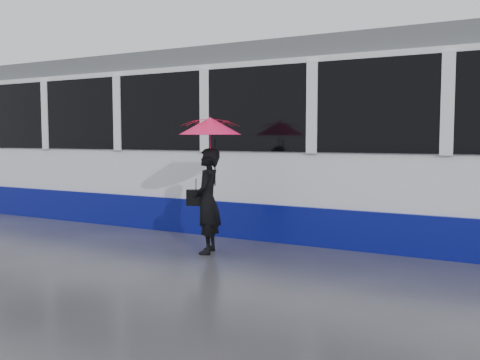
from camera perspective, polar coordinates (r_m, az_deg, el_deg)
The scene contains 6 objects.
ground at distance 7.73m, azimuth 0.93°, elevation -8.38°, with size 90.00×90.00×0.00m, color #2B2C31.
rails at distance 9.96m, azimuth 7.76°, elevation -5.42°, with size 34.00×1.51×0.02m.
tram at distance 10.24m, azimuth 2.35°, elevation 4.04°, with size 26.00×2.56×3.35m.
woman at distance 7.98m, azimuth -3.47°, elevation -2.25°, with size 0.57×0.38×1.57m, color black.
umbrella at distance 7.90m, azimuth -3.20°, elevation 4.48°, with size 1.20×1.20×1.06m.
handbag at distance 8.11m, azimuth -4.71°, elevation -1.88°, with size 0.31×0.22×0.42m.
Camera 1 is at (3.55, -6.65, 1.73)m, focal length 40.00 mm.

